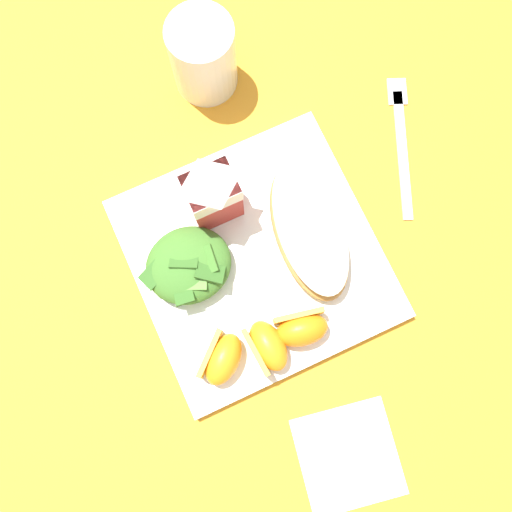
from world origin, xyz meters
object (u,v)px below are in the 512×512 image
object	(u,v)px
drinking_clear_cup	(203,57)
paper_napkin	(348,457)
white_plate	(256,259)
orange_wedge_rear	(301,328)
cheesy_pizza_bread	(307,227)
green_salad_pile	(188,265)
metal_fork	(401,135)
orange_wedge_middle	(267,347)
orange_wedge_front	(222,359)
milk_carton	(212,193)

from	to	relation	value
drinking_clear_cup	paper_napkin	bearing A→B (deg)	-94.95
white_plate	orange_wedge_rear	size ratio (longest dim) A/B	4.24
cheesy_pizza_bread	green_salad_pile	bearing A→B (deg)	173.66
orange_wedge_rear	metal_fork	size ratio (longest dim) A/B	0.37
metal_fork	paper_napkin	bearing A→B (deg)	-126.27
white_plate	orange_wedge_middle	bearing A→B (deg)	-108.16
white_plate	drinking_clear_cup	world-z (taller)	drinking_clear_cup
orange_wedge_rear	metal_fork	world-z (taller)	orange_wedge_rear
green_salad_pile	orange_wedge_front	xyz separation A→B (m)	(-0.01, -0.11, -0.00)
orange_wedge_middle	metal_fork	xyz separation A→B (m)	(0.27, 0.17, -0.03)
cheesy_pizza_bread	orange_wedge_middle	bearing A→B (deg)	-133.88
cheesy_pizza_bread	green_salad_pile	xyz separation A→B (m)	(-0.14, 0.02, 0.00)
orange_wedge_rear	drinking_clear_cup	world-z (taller)	drinking_clear_cup
orange_wedge_front	paper_napkin	xyz separation A→B (m)	(0.08, -0.16, -0.03)
cheesy_pizza_bread	milk_carton	xyz separation A→B (m)	(-0.09, 0.07, 0.04)
milk_carton	orange_wedge_middle	xyz separation A→B (m)	(-0.01, -0.18, -0.04)
orange_wedge_rear	paper_napkin	distance (m)	0.16
green_salad_pile	metal_fork	world-z (taller)	green_salad_pile
milk_carton	orange_wedge_front	world-z (taller)	milk_carton
green_salad_pile	metal_fork	size ratio (longest dim) A/B	0.60
white_plate	cheesy_pizza_bread	distance (m)	0.07
orange_wedge_rear	white_plate	bearing A→B (deg)	96.26
orange_wedge_middle	paper_napkin	size ratio (longest dim) A/B	0.57
white_plate	drinking_clear_cup	size ratio (longest dim) A/B	2.63
cheesy_pizza_bread	metal_fork	bearing A→B (deg)	21.19
green_salad_pile	orange_wedge_middle	size ratio (longest dim) A/B	1.73
orange_wedge_middle	paper_napkin	distance (m)	0.16
white_plate	drinking_clear_cup	xyz separation A→B (m)	(0.04, 0.24, 0.05)
cheesy_pizza_bread	orange_wedge_front	world-z (taller)	orange_wedge_front
milk_carton	orange_wedge_rear	xyz separation A→B (m)	(0.03, -0.17, -0.04)
cheesy_pizza_bread	drinking_clear_cup	bearing A→B (deg)	96.18
orange_wedge_front	drinking_clear_cup	size ratio (longest dim) A/B	0.65
orange_wedge_front	orange_wedge_middle	xyz separation A→B (m)	(0.05, -0.01, 0.00)
orange_wedge_rear	drinking_clear_cup	size ratio (longest dim) A/B	0.62
drinking_clear_cup	orange_wedge_rear	bearing A→B (deg)	-95.25
milk_carton	drinking_clear_cup	distance (m)	0.18
green_salad_pile	paper_napkin	world-z (taller)	green_salad_pile
paper_napkin	drinking_clear_cup	distance (m)	0.50
green_salad_pile	orange_wedge_middle	distance (m)	0.13
orange_wedge_middle	orange_wedge_rear	bearing A→B (deg)	2.64
orange_wedge_middle	paper_napkin	world-z (taller)	orange_wedge_middle
orange_wedge_front	metal_fork	bearing A→B (deg)	26.78
orange_wedge_front	drinking_clear_cup	xyz separation A→B (m)	(0.13, 0.33, 0.02)
white_plate	milk_carton	size ratio (longest dim) A/B	2.55
drinking_clear_cup	milk_carton	bearing A→B (deg)	-110.00
metal_fork	drinking_clear_cup	distance (m)	0.26
white_plate	paper_napkin	distance (m)	0.25
white_plate	drinking_clear_cup	bearing A→B (deg)	80.16
green_salad_pile	white_plate	bearing A→B (deg)	-15.30
milk_carton	metal_fork	distance (m)	0.26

